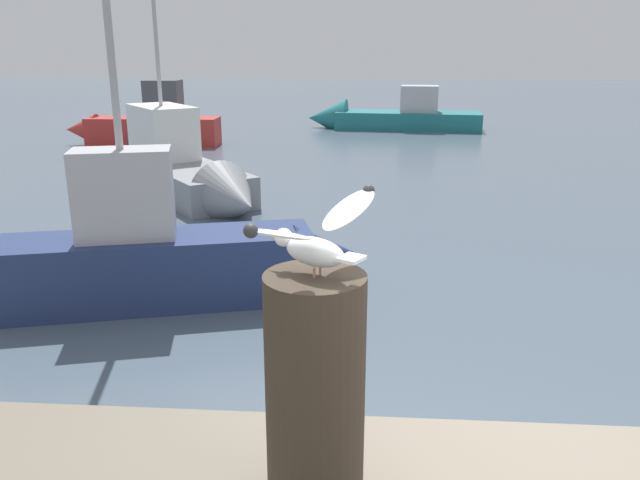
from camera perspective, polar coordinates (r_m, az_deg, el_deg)
name	(u,v)px	position (r m, az deg, el deg)	size (l,w,h in m)	color
mooring_post	(315,391)	(2.32, -0.45, -13.60)	(0.36, 0.36, 0.89)	#382D23
seagull	(314,238)	(2.09, -0.55, 0.17)	(0.45, 0.64, 0.26)	tan
boat_navy	(178,255)	(7.31, -12.80, -1.30)	(4.16, 1.83, 4.81)	navy
boat_grey	(184,169)	(12.84, -12.23, 6.36)	(4.55, 5.42, 4.92)	gray
boat_teal	(384,117)	(23.28, 5.86, 11.07)	(6.36, 2.12, 1.91)	#1E7075
boat_red	(144,125)	(19.88, -15.74, 9.99)	(4.66, 1.14, 1.94)	#B72D28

